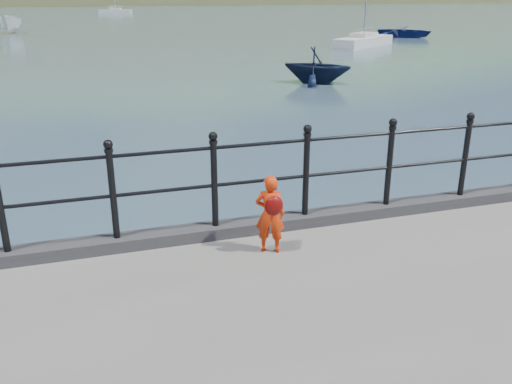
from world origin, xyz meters
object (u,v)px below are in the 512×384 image
object	(u,v)px
railing	(261,169)
sailboat_deep	(116,12)
launch_navy	(317,65)
launch_blue	(405,32)
launch_white	(11,24)
child	(270,213)
sailboat_near	(363,42)

from	to	relation	value
railing	sailboat_deep	size ratio (longest dim) A/B	2.11
railing	launch_navy	xyz separation A→B (m)	(7.92, 16.45, -1.03)
railing	launch_navy	size ratio (longest dim) A/B	5.98
launch_blue	launch_navy	xyz separation A→B (m)	(-17.80, -21.41, 0.31)
railing	launch_blue	xyz separation A→B (m)	(25.73, 37.86, -1.33)
launch_white	launch_navy	xyz separation A→B (m)	(16.15, -36.64, -0.10)
sailboat_deep	child	bearing A→B (deg)	-74.57
launch_blue	launch_navy	size ratio (longest dim) A/B	1.56
launch_white	sailboat_deep	size ratio (longest dim) A/B	0.54
launch_white	launch_blue	bearing A→B (deg)	-19.03
child	sailboat_near	bearing A→B (deg)	-95.48
railing	sailboat_deep	distance (m)	99.86
child	launch_blue	size ratio (longest dim) A/B	0.20
launch_navy	sailboat_near	bearing A→B (deg)	6.07
launch_blue	child	bearing A→B (deg)	-163.35
launch_blue	launch_white	xyz separation A→B (m)	(-33.95, 15.23, 0.41)
launch_blue	railing	bearing A→B (deg)	-163.69
railing	sailboat_deep	xyz separation A→B (m)	(4.59, 99.75, -1.48)
launch_blue	launch_white	distance (m)	37.21
railing	child	size ratio (longest dim) A/B	19.24
launch_navy	sailboat_deep	distance (m)	83.37
launch_blue	launch_white	world-z (taller)	launch_white
sailboat_near	launch_blue	bearing A→B (deg)	5.19
child	launch_navy	size ratio (longest dim) A/B	0.31
launch_navy	launch_blue	bearing A→B (deg)	0.86
railing	child	distance (m)	0.70
launch_blue	sailboat_deep	bearing A→B (deg)	69.38
railing	launch_blue	bearing A→B (deg)	55.80
child	launch_white	distance (m)	54.30
launch_white	sailboat_deep	world-z (taller)	sailboat_deep
launch_white	child	bearing A→B (deg)	-76.25
railing	child	xyz separation A→B (m)	(-0.09, -0.60, -0.34)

